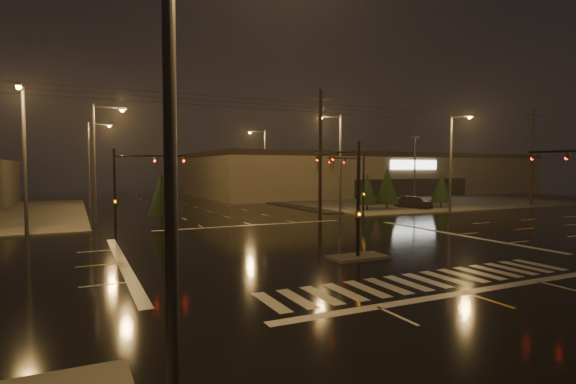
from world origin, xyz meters
name	(u,v)px	position (x,y,z in m)	size (l,w,h in m)	color
ground	(319,246)	(0.00, 0.00, 0.00)	(140.00, 140.00, 0.00)	black
sidewalk_ne	(396,199)	(30.00, 30.00, 0.06)	(36.00, 36.00, 0.12)	#4E4C46
median_island	(358,257)	(0.00, -4.00, 0.07)	(3.00, 1.60, 0.15)	#4E4C46
crosswalk	(427,280)	(0.00, -9.00, 0.01)	(15.00, 2.60, 0.01)	beige
stop_bar_near	(465,292)	(0.00, -11.00, 0.01)	(16.00, 0.50, 0.01)	beige
stop_bar_far	(253,225)	(0.00, 11.00, 0.01)	(16.00, 0.50, 0.01)	beige
parking_lot	(431,199)	(35.00, 28.00, 0.04)	(50.00, 24.00, 0.08)	black
retail_building	(362,173)	(35.00, 45.99, 3.84)	(60.20, 28.30, 7.20)	#756854
signal_mast_median	(348,185)	(0.00, -3.07, 3.75)	(0.25, 4.59, 6.00)	black
signal_mast_ne	(357,178)	(9.50, 10.14, 3.79)	(4.84, 1.86, 6.00)	black
signal_mast_nw	(130,180)	(-9.50, 10.14, 3.79)	(4.84, 1.86, 6.00)	black
streetlight_0	(188,102)	(-11.18, -15.00, 5.80)	(2.77, 0.32, 10.00)	#38383A
streetlight_1	(98,154)	(-11.18, 18.00, 5.80)	(2.77, 0.32, 10.00)	#38383A
streetlight_2	(92,158)	(-11.18, 34.00, 5.80)	(2.77, 0.32, 10.00)	#38383A
streetlight_3	(338,157)	(11.18, 16.00, 5.80)	(2.77, 0.32, 10.00)	#38383A
streetlight_4	(263,160)	(11.18, 36.00, 5.80)	(2.77, 0.32, 10.00)	#38383A
streetlight_5	(24,150)	(-16.00, 11.18, 5.80)	(0.32, 2.77, 10.00)	#38383A
streetlight_6	(453,157)	(22.00, 11.18, 5.80)	(0.32, 2.77, 10.00)	#38383A
utility_pole_1	(320,152)	(8.00, 14.00, 6.13)	(2.20, 0.32, 12.00)	black
utility_pole_2	(532,156)	(38.00, 14.00, 6.13)	(2.20, 0.32, 12.00)	black
conifer_0	(367,189)	(15.76, 17.27, 2.35)	(2.12, 2.12, 4.01)	black
conifer_1	(387,185)	(18.45, 17.31, 2.76)	(2.64, 2.64, 4.82)	black
conifer_2	(441,187)	(25.09, 15.92, 2.50)	(2.30, 2.30, 4.30)	black
conifer_3	(161,194)	(-6.37, 16.02, 2.47)	(2.28, 2.28, 4.25)	black
car_parked	(413,202)	(22.00, 17.07, 0.78)	(1.85, 4.59, 1.56)	black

